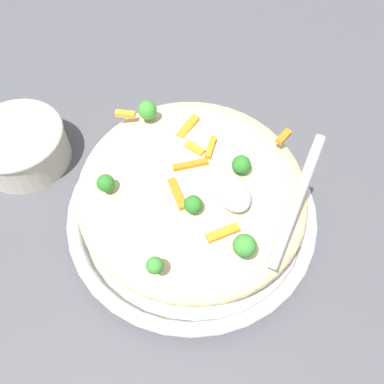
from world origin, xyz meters
TOP-DOWN VIEW (x-y plane):
  - ground_plane at (0.00, 0.00)m, footprint 2.40×2.40m
  - serving_bowl at (0.00, 0.00)m, footprint 0.36×0.36m
  - pasta_mound at (0.00, 0.00)m, footprint 0.31×0.30m
  - carrot_piece_0 at (0.01, 0.00)m, footprint 0.01×0.04m
  - carrot_piece_1 at (0.13, 0.05)m, footprint 0.02×0.03m
  - carrot_piece_2 at (0.03, -0.02)m, footprint 0.03×0.02m
  - carrot_piece_3 at (0.07, -0.02)m, footprint 0.03×0.04m
  - carrot_piece_4 at (0.01, -0.13)m, footprint 0.02×0.03m
  - carrot_piece_5 at (-0.03, 0.03)m, footprint 0.04×0.01m
  - carrot_piece_6 at (0.02, -0.03)m, footprint 0.03×0.03m
  - carrot_piece_7 at (-0.09, -0.00)m, footprint 0.01×0.04m
  - broccoli_floret_0 at (0.11, 0.02)m, footprint 0.03×0.03m
  - broccoli_floret_1 at (-0.10, 0.08)m, footprint 0.02×0.02m
  - broccoli_floret_2 at (-0.12, -0.01)m, footprint 0.03×0.03m
  - broccoli_floret_3 at (-0.02, -0.06)m, footprint 0.02×0.02m
  - broccoli_floret_4 at (-0.05, 0.02)m, footprint 0.02×0.02m
  - broccoli_floret_5 at (0.02, 0.10)m, footprint 0.02×0.02m
  - serving_spoon at (-0.07, -0.05)m, footprint 0.13×0.13m
  - companion_bowl at (0.21, 0.21)m, footprint 0.15×0.15m

SIDE VIEW (x-z plane):
  - ground_plane at x=0.00m, z-range 0.00..0.00m
  - serving_bowl at x=0.00m, z-range 0.00..0.04m
  - companion_bowl at x=0.21m, z-range 0.00..0.07m
  - pasta_mound at x=0.00m, z-range 0.04..0.13m
  - carrot_piece_7 at x=-0.09m, z-range 0.12..0.13m
  - carrot_piece_4 at x=0.01m, z-range 0.12..0.13m
  - carrot_piece_1 at x=0.13m, z-range 0.12..0.13m
  - carrot_piece_3 at x=0.07m, z-range 0.12..0.13m
  - carrot_piece_5 at x=-0.03m, z-range 0.13..0.13m
  - carrot_piece_6 at x=0.02m, z-range 0.13..0.13m
  - carrot_piece_2 at x=0.03m, z-range 0.13..0.13m
  - carrot_piece_0 at x=0.01m, z-range 0.13..0.14m
  - broccoli_floret_5 at x=0.02m, z-range 0.12..0.15m
  - broccoli_floret_1 at x=-0.10m, z-range 0.12..0.15m
  - broccoli_floret_0 at x=0.11m, z-range 0.12..0.15m
  - broccoli_floret_3 at x=-0.02m, z-range 0.12..0.15m
  - broccoli_floret_4 at x=-0.05m, z-range 0.13..0.15m
  - broccoli_floret_2 at x=-0.12m, z-range 0.12..0.16m
  - serving_spoon at x=-0.07m, z-range 0.11..0.18m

